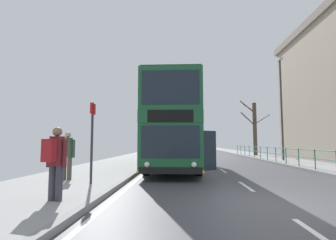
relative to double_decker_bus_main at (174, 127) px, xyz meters
name	(u,v)px	position (x,y,z in m)	size (l,w,h in m)	color
ground	(242,202)	(1.88, -8.44, -2.32)	(15.80, 140.00, 0.20)	#424247
double_decker_bus_main	(174,127)	(0.00, 0.00, 0.00)	(3.19, 10.81, 4.50)	#19512D
pedestrian_railing_far_kerb	(281,152)	(7.04, 2.85, -1.54)	(0.05, 26.82, 1.01)	#236B4C
pedestrian_with_backpack	(55,158)	(-2.51, -9.00, -1.23)	(0.55, 0.58, 1.70)	#383842
pedestrian_companion	(68,152)	(-3.74, -5.62, -1.20)	(0.55, 0.55, 1.73)	#4C473D
bus_stop_sign_near	(92,133)	(-2.54, -6.51, -0.58)	(0.08, 0.44, 2.66)	#2D2D33
street_lamp_far_side	(281,100)	(8.11, 5.17, 2.36)	(0.28, 0.60, 7.91)	#38383D
bare_tree_far_00	(254,127)	(8.27, 13.28, 0.79)	(3.13, 2.47, 6.01)	#4C3D2D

